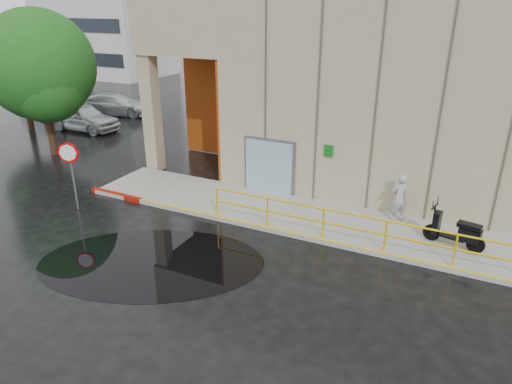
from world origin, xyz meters
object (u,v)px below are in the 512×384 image
at_px(person, 399,198).
at_px(tree_near, 41,70).
at_px(car_a, 83,118).
at_px(stop_sign, 70,161).
at_px(tree_far, 18,59).
at_px(red_curb, 116,195).
at_px(scooter, 457,223).
at_px(car_b, 40,102).
at_px(car_c, 115,104).

bearing_deg(person, tree_near, -41.10).
height_order(person, tree_near, tree_near).
relative_size(car_a, tree_near, 0.65).
relative_size(stop_sign, tree_far, 0.40).
distance_m(car_a, tree_near, 5.75).
bearing_deg(person, red_curb, -26.50).
bearing_deg(red_curb, person, 13.22).
height_order(red_curb, tree_far, tree_far).
height_order(red_curb, tree_near, tree_near).
distance_m(scooter, car_b, 27.52).
height_order(stop_sign, tree_far, tree_far).
xyz_separation_m(car_c, tree_far, (-1.84, -5.16, 3.31)).
distance_m(car_a, car_b, 6.20).
xyz_separation_m(scooter, tree_far, (-23.52, 4.33, 3.08)).
bearing_deg(red_curb, car_b, 148.28).
bearing_deg(scooter, red_curb, -161.89).
xyz_separation_m(scooter, stop_sign, (-12.52, -2.76, 0.91)).
distance_m(red_curb, tree_near, 8.00).
height_order(person, red_curb, person).
bearing_deg(red_curb, scooter, 6.04).
relative_size(red_curb, car_c, 0.49).
bearing_deg(car_b, stop_sign, -107.22).
relative_size(red_curb, car_a, 0.54).
relative_size(red_curb, tree_far, 0.38).
bearing_deg(person, stop_sign, -19.75).
bearing_deg(stop_sign, red_curb, 69.34).
bearing_deg(red_curb, car_c, 131.89).
bearing_deg(stop_sign, tree_near, 141.79).
bearing_deg(scooter, stop_sign, -155.51).
bearing_deg(tree_far, stop_sign, -32.81).
xyz_separation_m(red_curb, tree_near, (-6.35, 2.78, 4.00)).
bearing_deg(car_a, car_c, 15.22).
distance_m(car_a, tree_far, 4.60).
bearing_deg(person, tree_far, -48.17).
distance_m(tree_near, tree_far, 5.87).
bearing_deg(car_c, person, -133.34).
xyz_separation_m(car_a, tree_far, (-2.95, -1.31, 3.27)).
height_order(person, stop_sign, stop_sign).
relative_size(stop_sign, car_b, 0.56).
distance_m(car_b, tree_far, 5.50).
bearing_deg(person, car_a, -53.34).
height_order(scooter, car_c, scooter).
xyz_separation_m(person, scooter, (1.86, -1.11, -0.03)).
distance_m(scooter, car_a, 21.33).
distance_m(car_b, car_c, 5.11).
distance_m(person, car_a, 19.24).
distance_m(car_c, tree_near, 9.27).
bearing_deg(car_c, red_curb, -158.53).
bearing_deg(car_b, person, -85.33).
relative_size(scooter, tree_near, 0.27).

